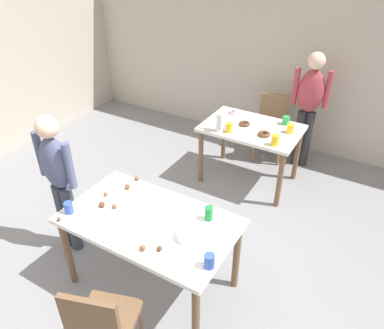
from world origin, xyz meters
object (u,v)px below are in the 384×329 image
Objects in this scene: person_girl_near at (58,175)px; pitcher_far at (220,122)px; dining_table_near at (150,228)px; chair_far_table at (272,123)px; mixing_bowl at (189,234)px; soda_can at (209,213)px; dining_table_far at (251,135)px; person_adult_far at (309,101)px; chair_near_table at (101,324)px.

pitcher_far is at bearing 65.35° from person_girl_near.
chair_far_table is (0.07, 2.69, -0.16)m from dining_table_near.
soda_can is at bearing 83.19° from mixing_bowl.
person_girl_near is at bearing -111.15° from chair_far_table.
chair_far_table is 1.13m from pitcher_far.
dining_table_far is 1.30× the size of chair_far_table.
person_girl_near is at bearing -178.60° from dining_table_near.
chair_far_table is at bearing 74.96° from pitcher_far.
soda_can is (1.39, 0.27, -0.04)m from person_girl_near.
dining_table_far is 9.25× the size of soda_can.
person_adult_far is at bearing 87.00° from mixing_bowl.
person_adult_far is at bearing 60.93° from person_girl_near.
dining_table_near is at bearing -101.05° from person_adult_far.
dining_table_far is at bearing -90.30° from chair_far_table.
person_girl_near is at bearing -179.50° from mixing_bowl.
person_girl_near is at bearing 146.38° from chair_near_table.
person_adult_far reaches higher than chair_far_table.
dining_table_near is at bearing 1.40° from person_girl_near.
soda_can is at bearing -78.72° from dining_table_far.
person_adult_far is at bearing 78.95° from dining_table_near.
chair_far_table is 2.49m from soda_can.
mixing_bowl is at bearing -93.00° from person_adult_far.
pitcher_far is at bearing 98.47° from chair_near_table.
mixing_bowl is at bearing -70.79° from pitcher_far.
person_girl_near is 1.86m from pitcher_far.
chair_far_table reaches higher than dining_table_far.
mixing_bowl is at bearing -81.02° from dining_table_far.
chair_far_table is 0.61m from person_adult_far.
chair_far_table is 4.58× the size of mixing_bowl.
chair_near_table is 3.50m from person_adult_far.
dining_table_far is at bearing 91.90° from chair_near_table.
chair_near_table reaches higher than mixing_bowl.
person_adult_far is (1.50, 2.70, 0.06)m from person_girl_near.
chair_near_table reaches higher than dining_table_far.
chair_far_table is at bearing 96.48° from mixing_bowl.
soda_can reaches higher than chair_far_table.
soda_can is 1.55m from pitcher_far.
pitcher_far reaches higher than chair_near_table.
person_girl_near is 1.36m from mixing_bowl.
soda_can is (0.34, -2.45, 0.31)m from chair_far_table.
mixing_bowl is (0.31, -1.97, 0.14)m from dining_table_far.
dining_table_near is 2.73m from person_adult_far.
dining_table_near is at bearing 178.20° from mixing_bowl.
dining_table_near is at bearing -83.06° from pitcher_far.
mixing_bowl is 0.26m from soda_can.
dining_table_near is 0.40m from mixing_bowl.
mixing_bowl is at bearing -83.52° from chair_far_table.
chair_near_table is 2.50m from pitcher_far.
pitcher_far is at bearing -105.04° from chair_far_table.
person_girl_near reaches higher than pitcher_far.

